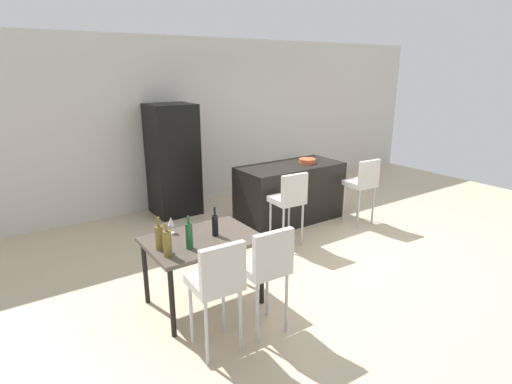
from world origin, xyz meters
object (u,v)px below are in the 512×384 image
(dining_chair_far, at_px, (266,264))
(wine_glass_middle, at_px, (171,222))
(dining_chair_near, at_px, (217,280))
(bar_chair_middle, at_px, (363,181))
(wine_bottle_inner, at_px, (159,237))
(wine_bottle_near, at_px, (189,235))
(kitchen_island, at_px, (290,193))
(fruit_bowl, at_px, (307,161))
(bar_chair_left, at_px, (289,198))
(wine_bottle_left, at_px, (215,225))
(refrigerator, at_px, (173,160))
(dining_table, at_px, (202,245))
(wine_bottle_far, at_px, (167,243))
(potted_plant, at_px, (305,171))

(dining_chair_far, bearing_deg, wine_glass_middle, 112.83)
(dining_chair_near, distance_m, dining_chair_far, 0.50)
(bar_chair_middle, height_order, dining_chair_near, same)
(wine_bottle_inner, relative_size, wine_bottle_near, 0.99)
(wine_bottle_inner, bearing_deg, dining_chair_near, -75.37)
(kitchen_island, height_order, fruit_bowl, fruit_bowl)
(bar_chair_left, bearing_deg, dining_chair_near, -143.45)
(wine_bottle_left, distance_m, fruit_bowl, 2.83)
(bar_chair_middle, distance_m, dining_chair_near, 3.66)
(wine_bottle_left, height_order, refrigerator, refrigerator)
(wine_bottle_near, height_order, fruit_bowl, wine_bottle_near)
(wine_bottle_inner, height_order, wine_bottle_near, wine_bottle_near)
(bar_chair_left, relative_size, wine_glass_middle, 6.03)
(dining_table, xyz_separation_m, wine_bottle_left, (0.14, -0.01, 0.20))
(kitchen_island, relative_size, wine_bottle_left, 5.59)
(wine_bottle_left, relative_size, fruit_bowl, 1.14)
(bar_chair_left, bearing_deg, bar_chair_middle, -0.00)
(bar_chair_left, xyz_separation_m, wine_bottle_near, (-1.87, -0.80, 0.17))
(bar_chair_left, height_order, wine_bottle_near, wine_bottle_near)
(dining_chair_near, xyz_separation_m, refrigerator, (1.16, 3.57, 0.22))
(bar_chair_left, relative_size, dining_chair_near, 1.00)
(bar_chair_left, relative_size, fruit_bowl, 3.93)
(wine_bottle_far, height_order, wine_glass_middle, wine_bottle_far)
(dining_table, bearing_deg, dining_chair_far, -72.05)
(wine_bottle_left, relative_size, wine_bottle_near, 0.93)
(bar_chair_left, height_order, wine_glass_middle, bar_chair_left)
(dining_chair_near, distance_m, wine_bottle_inner, 0.80)
(refrigerator, bearing_deg, dining_table, -107.97)
(kitchen_island, relative_size, bar_chair_middle, 1.62)
(kitchen_island, xyz_separation_m, potted_plant, (1.51, 1.37, -0.14))
(bar_chair_left, height_order, potted_plant, bar_chair_left)
(bar_chair_middle, bearing_deg, dining_chair_far, -153.80)
(wine_bottle_left, bearing_deg, fruit_bowl, 29.52)
(dining_chair_far, distance_m, wine_bottle_near, 0.79)
(wine_bottle_inner, bearing_deg, kitchen_island, 27.58)
(wine_bottle_inner, height_order, refrigerator, refrigerator)
(wine_glass_middle, bearing_deg, dining_chair_near, -92.84)
(bar_chair_left, xyz_separation_m, potted_plant, (2.15, 2.15, -0.38))
(bar_chair_middle, bearing_deg, refrigerator, 135.76)
(dining_chair_near, height_order, wine_bottle_near, wine_bottle_near)
(dining_chair_near, relative_size, wine_bottle_inner, 3.25)
(bar_chair_left, relative_size, potted_plant, 1.89)
(dining_chair_near, height_order, wine_bottle_left, dining_chair_near)
(dining_table, bearing_deg, potted_plant, 36.29)
(dining_chair_far, xyz_separation_m, fruit_bowl, (2.36, 2.15, 0.26))
(dining_table, height_order, potted_plant, dining_table)
(kitchen_island, relative_size, bar_chair_left, 1.62)
(wine_bottle_near, bearing_deg, fruit_bowl, 28.53)
(wine_glass_middle, distance_m, potted_plant, 4.75)
(wine_bottle_near, distance_m, refrigerator, 3.16)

